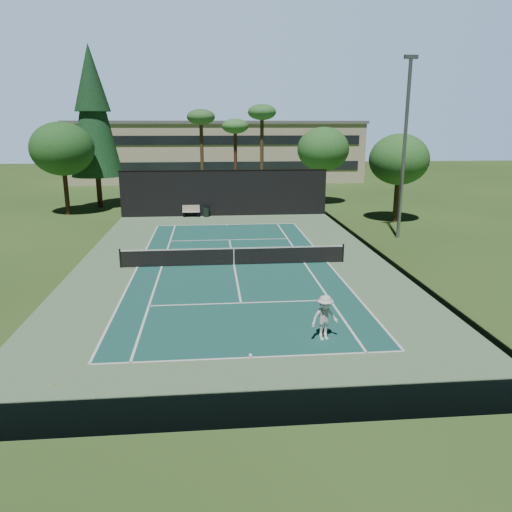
{
  "coord_description": "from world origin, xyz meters",
  "views": [
    {
      "loc": [
        -1.28,
        -27.64,
        7.86
      ],
      "look_at": [
        1.0,
        -3.0,
        1.3
      ],
      "focal_mm": 35.0,
      "sensor_mm": 36.0,
      "label": 1
    }
  ],
  "objects_px": {
    "tennis_ball_a": "(53,384)",
    "trash_bin": "(206,211)",
    "tennis_ball_c": "(265,248)",
    "player": "(325,318)",
    "park_bench": "(191,211)",
    "tennis_ball_d": "(191,252)",
    "tennis_net": "(234,256)",
    "tennis_ball_b": "(196,255)"
  },
  "relations": [
    {
      "from": "tennis_ball_a",
      "to": "trash_bin",
      "type": "distance_m",
      "value": 29.19
    },
    {
      "from": "tennis_ball_a",
      "to": "tennis_ball_c",
      "type": "distance_m",
      "value": 18.98
    },
    {
      "from": "tennis_ball_a",
      "to": "trash_bin",
      "type": "relative_size",
      "value": 0.07
    },
    {
      "from": "player",
      "to": "park_bench",
      "type": "distance_m",
      "value": 27.01
    },
    {
      "from": "player",
      "to": "tennis_ball_d",
      "type": "distance_m",
      "value": 14.8
    },
    {
      "from": "tennis_ball_c",
      "to": "park_bench",
      "type": "relative_size",
      "value": 0.04
    },
    {
      "from": "player",
      "to": "tennis_ball_c",
      "type": "height_order",
      "value": "player"
    },
    {
      "from": "tennis_net",
      "to": "tennis_ball_d",
      "type": "relative_size",
      "value": 167.52
    },
    {
      "from": "tennis_ball_a",
      "to": "tennis_ball_c",
      "type": "height_order",
      "value": "tennis_ball_a"
    },
    {
      "from": "player",
      "to": "tennis_ball_b",
      "type": "relative_size",
      "value": 22.44
    },
    {
      "from": "tennis_ball_a",
      "to": "tennis_net",
      "type": "bearing_deg",
      "value": 64.53
    },
    {
      "from": "tennis_net",
      "to": "tennis_ball_a",
      "type": "distance_m",
      "value": 14.6
    },
    {
      "from": "tennis_ball_a",
      "to": "tennis_ball_c",
      "type": "xyz_separation_m",
      "value": [
        8.51,
        16.97,
        -0.0
      ]
    },
    {
      "from": "player",
      "to": "tennis_ball_a",
      "type": "height_order",
      "value": "player"
    },
    {
      "from": "tennis_ball_b",
      "to": "tennis_ball_a",
      "type": "bearing_deg",
      "value": -104.78
    },
    {
      "from": "player",
      "to": "tennis_ball_c",
      "type": "bearing_deg",
      "value": 74.94
    },
    {
      "from": "tennis_net",
      "to": "tennis_ball_b",
      "type": "xyz_separation_m",
      "value": [
        -2.22,
        2.2,
        -0.52
      ]
    },
    {
      "from": "tennis_net",
      "to": "tennis_ball_a",
      "type": "bearing_deg",
      "value": -115.47
    },
    {
      "from": "player",
      "to": "park_bench",
      "type": "relative_size",
      "value": 1.17
    },
    {
      "from": "tennis_net",
      "to": "trash_bin",
      "type": "relative_size",
      "value": 13.65
    },
    {
      "from": "tennis_ball_d",
      "to": "park_bench",
      "type": "distance_m",
      "value": 12.65
    },
    {
      "from": "trash_bin",
      "to": "tennis_net",
      "type": "bearing_deg",
      "value": -84.03
    },
    {
      "from": "tennis_ball_b",
      "to": "tennis_ball_c",
      "type": "distance_m",
      "value": 4.73
    },
    {
      "from": "tennis_ball_b",
      "to": "tennis_ball_d",
      "type": "relative_size",
      "value": 1.01
    },
    {
      "from": "tennis_ball_a",
      "to": "tennis_ball_b",
      "type": "xyz_separation_m",
      "value": [
        4.06,
        15.37,
        0.01
      ]
    },
    {
      "from": "tennis_ball_d",
      "to": "tennis_ball_a",
      "type": "bearing_deg",
      "value": -102.77
    },
    {
      "from": "tennis_ball_c",
      "to": "park_bench",
      "type": "xyz_separation_m",
      "value": [
        -5.2,
        11.99,
        0.52
      ]
    },
    {
      "from": "park_bench",
      "to": "player",
      "type": "bearing_deg",
      "value": -77.51
    },
    {
      "from": "tennis_net",
      "to": "player",
      "type": "bearing_deg",
      "value": -74.78
    },
    {
      "from": "tennis_net",
      "to": "player",
      "type": "xyz_separation_m",
      "value": [
        2.88,
        -10.58,
        0.32
      ]
    },
    {
      "from": "player",
      "to": "trash_bin",
      "type": "relative_size",
      "value": 1.85
    },
    {
      "from": "tennis_ball_a",
      "to": "trash_bin",
      "type": "bearing_deg",
      "value": 80.86
    },
    {
      "from": "tennis_ball_a",
      "to": "tennis_ball_b",
      "type": "bearing_deg",
      "value": 75.22
    },
    {
      "from": "tennis_ball_c",
      "to": "tennis_net",
      "type": "bearing_deg",
      "value": -120.54
    },
    {
      "from": "player",
      "to": "tennis_ball_b",
      "type": "xyz_separation_m",
      "value": [
        -5.1,
        12.78,
        -0.84
      ]
    },
    {
      "from": "player",
      "to": "park_bench",
      "type": "bearing_deg",
      "value": 84.87
    },
    {
      "from": "tennis_net",
      "to": "tennis_ball_c",
      "type": "bearing_deg",
      "value": 59.46
    },
    {
      "from": "player",
      "to": "tennis_ball_a",
      "type": "relative_size",
      "value": 27.21
    },
    {
      "from": "player",
      "to": "park_bench",
      "type": "height_order",
      "value": "player"
    },
    {
      "from": "tennis_ball_d",
      "to": "park_bench",
      "type": "bearing_deg",
      "value": 91.75
    },
    {
      "from": "tennis_net",
      "to": "tennis_ball_c",
      "type": "relative_size",
      "value": 208.01
    },
    {
      "from": "tennis_net",
      "to": "trash_bin",
      "type": "height_order",
      "value": "tennis_net"
    }
  ]
}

